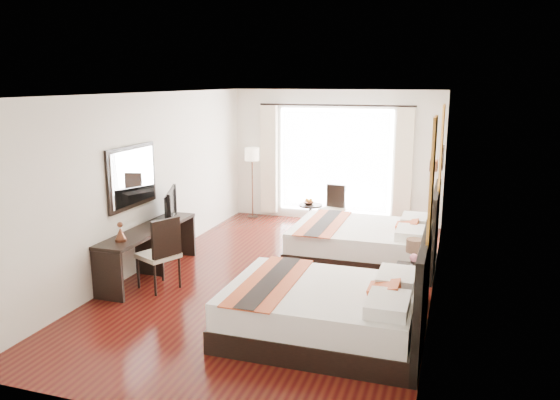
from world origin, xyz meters
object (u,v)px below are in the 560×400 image
(bed_far, at_px, (367,242))
(floor_lamp, at_px, (252,159))
(fruit_bowl, at_px, (309,203))
(console_desk, at_px, (149,252))
(table_lamp, at_px, (415,248))
(vase, at_px, (413,268))
(television, at_px, (166,205))
(side_table, at_px, (310,217))
(nightstand, at_px, (411,286))
(window_chair, at_px, (332,217))
(bed_near, at_px, (329,310))
(desk_chair, at_px, (160,267))

(bed_far, relative_size, floor_lamp, 1.51)
(bed_far, xyz_separation_m, fruit_bowl, (-1.45, 1.63, 0.22))
(console_desk, relative_size, fruit_bowl, 10.52)
(table_lamp, relative_size, vase, 2.57)
(fruit_bowl, bearing_deg, television, -120.87)
(side_table, bearing_deg, nightstand, -54.79)
(television, xyz_separation_m, floor_lamp, (0.19, 3.40, 0.30))
(floor_lamp, relative_size, side_table, 2.91)
(television, height_order, floor_lamp, floor_lamp)
(bed_far, xyz_separation_m, window_chair, (-1.00, 1.73, -0.06))
(vase, height_order, fruit_bowl, vase)
(bed_near, xyz_separation_m, desk_chair, (-2.70, 0.73, -0.01))
(vase, bearing_deg, television, 171.26)
(television, relative_size, desk_chair, 0.83)
(bed_far, distance_m, desk_chair, 3.43)
(floor_lamp, bearing_deg, nightstand, -45.64)
(bed_near, distance_m, console_desk, 3.36)
(television, bearing_deg, window_chair, -58.92)
(floor_lamp, bearing_deg, window_chair, -15.45)
(side_table, relative_size, fruit_bowl, 2.55)
(side_table, bearing_deg, fruit_bowl, 172.87)
(vase, xyz_separation_m, window_chair, (-1.88, 3.48, -0.29))
(television, bearing_deg, vase, -121.29)
(bed_far, distance_m, nightstand, 1.80)
(floor_lamp, xyz_separation_m, window_chair, (1.92, -0.53, -1.03))
(television, height_order, fruit_bowl, television)
(console_desk, height_order, window_chair, window_chair)
(side_table, bearing_deg, bed_far, -48.86)
(floor_lamp, bearing_deg, bed_near, -60.29)
(bed_far, relative_size, table_lamp, 6.20)
(vase, xyz_separation_m, desk_chair, (-3.56, -0.39, -0.24))
(television, relative_size, floor_lamp, 0.58)
(side_table, height_order, window_chair, window_chair)
(desk_chair, xyz_separation_m, fruit_bowl, (1.23, 3.76, 0.23))
(television, relative_size, window_chair, 0.98)
(bed_far, xyz_separation_m, console_desk, (-3.13, -1.69, 0.04))
(bed_near, height_order, side_table, bed_near)
(television, relative_size, fruit_bowl, 4.29)
(bed_far, bearing_deg, nightstand, -61.90)
(nightstand, xyz_separation_m, television, (-3.95, 0.45, 0.76))
(vase, bearing_deg, floor_lamp, 133.41)
(table_lamp, bearing_deg, bed_far, 120.97)
(desk_chair, distance_m, side_table, 3.97)
(bed_near, height_order, table_lamp, bed_near)
(television, bearing_deg, nightstand, -119.02)
(bed_far, height_order, side_table, bed_far)
(nightstand, height_order, side_table, side_table)
(bed_far, bearing_deg, television, -159.88)
(vase, height_order, television, television)
(desk_chair, bearing_deg, window_chair, -88.65)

